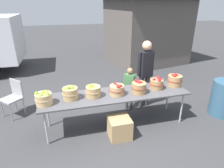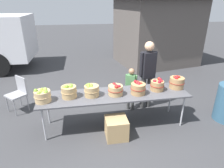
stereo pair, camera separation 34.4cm
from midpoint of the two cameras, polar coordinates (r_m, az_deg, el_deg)
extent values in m
plane|color=#38383A|center=(4.46, 2.94, -11.66)|extent=(40.00, 40.00, 0.00)
cube|color=#4C4C51|center=(4.08, 3.14, -3.17)|extent=(3.10, 0.76, 0.03)
cylinder|color=#B2B2B7|center=(3.97, -16.96, -11.40)|extent=(0.04, 0.04, 0.72)
cylinder|color=#B2B2B7|center=(4.54, 21.99, -7.47)|extent=(0.04, 0.04, 0.72)
cylinder|color=#B2B2B7|center=(4.47, -16.19, -7.07)|extent=(0.04, 0.04, 0.72)
cylinder|color=#B2B2B7|center=(4.98, 18.54, -4.09)|extent=(0.04, 0.04, 0.72)
cylinder|color=tan|center=(3.90, -17.27, -3.48)|extent=(0.30, 0.30, 0.22)
torus|color=tan|center=(3.90, -17.29, -3.34)|extent=(0.32, 0.32, 0.01)
sphere|color=#8CB738|center=(3.83, -17.73, -2.40)|extent=(0.07, 0.07, 0.07)
sphere|color=#7AA833|center=(3.89, -19.11, -1.88)|extent=(0.07, 0.07, 0.07)
sphere|color=#7AA833|center=(3.79, -16.34, -2.38)|extent=(0.08, 0.08, 0.08)
sphere|color=#8CB738|center=(3.91, -17.47, -1.67)|extent=(0.08, 0.08, 0.08)
sphere|color=#9EC647|center=(3.93, -16.64, -1.53)|extent=(0.07, 0.07, 0.07)
sphere|color=#9EC647|center=(3.85, -16.60, -1.73)|extent=(0.07, 0.07, 0.07)
sphere|color=#9EC647|center=(3.78, -18.23, -2.54)|extent=(0.07, 0.07, 0.07)
cylinder|color=tan|center=(3.95, -10.03, -2.33)|extent=(0.30, 0.30, 0.23)
torus|color=tan|center=(3.94, -10.05, -2.18)|extent=(0.32, 0.32, 0.01)
sphere|color=#7AA833|center=(3.86, -10.64, -0.74)|extent=(0.07, 0.07, 0.07)
sphere|color=#9EC647|center=(3.90, -9.80, -0.84)|extent=(0.07, 0.07, 0.07)
sphere|color=#9EC647|center=(3.92, -10.21, -0.71)|extent=(0.07, 0.07, 0.07)
sphere|color=#9EC647|center=(3.89, -11.41, -0.90)|extent=(0.08, 0.08, 0.08)
sphere|color=#7AA833|center=(3.95, -9.41, -0.49)|extent=(0.08, 0.08, 0.08)
sphere|color=#7AA833|center=(3.87, -9.47, -0.83)|extent=(0.08, 0.08, 0.08)
cylinder|color=tan|center=(3.95, -3.48, -2.03)|extent=(0.29, 0.29, 0.22)
torus|color=tan|center=(3.95, -3.49, -1.89)|extent=(0.31, 0.31, 0.01)
sphere|color=#8CB738|center=(3.86, -4.37, -0.86)|extent=(0.07, 0.07, 0.07)
sphere|color=#7AA833|center=(3.93, -4.79, -0.39)|extent=(0.06, 0.06, 0.06)
sphere|color=#8CB738|center=(3.94, -4.85, -0.49)|extent=(0.07, 0.07, 0.07)
sphere|color=#7AA833|center=(3.91, -4.34, -0.32)|extent=(0.07, 0.07, 0.07)
sphere|color=#7AA833|center=(3.91, -3.65, -0.36)|extent=(0.06, 0.06, 0.06)
sphere|color=#7AA833|center=(3.88, -3.56, -0.78)|extent=(0.06, 0.06, 0.06)
sphere|color=#7AA833|center=(3.94, -4.17, -0.29)|extent=(0.07, 0.07, 0.07)
cylinder|color=tan|center=(4.00, 3.51, -1.86)|extent=(0.30, 0.30, 0.20)
torus|color=maroon|center=(4.00, 3.51, -1.73)|extent=(0.32, 0.32, 0.01)
sphere|color=maroon|center=(3.92, 4.60, -0.79)|extent=(0.07, 0.07, 0.07)
sphere|color=maroon|center=(4.04, 3.07, -0.10)|extent=(0.07, 0.07, 0.07)
sphere|color=maroon|center=(3.94, 3.77, -0.62)|extent=(0.07, 0.07, 0.07)
sphere|color=#B22319|center=(3.86, 3.88, -0.96)|extent=(0.08, 0.08, 0.08)
cylinder|color=#A87F51|center=(4.09, 10.05, -1.42)|extent=(0.30, 0.30, 0.23)
torus|color=maroon|center=(4.09, 10.06, -1.27)|extent=(0.32, 0.32, 0.01)
sphere|color=#B22319|center=(4.08, 10.83, -0.03)|extent=(0.07, 0.07, 0.07)
sphere|color=maroon|center=(4.05, 10.29, 0.20)|extent=(0.07, 0.07, 0.07)
sphere|color=maroon|center=(4.10, 9.26, 0.71)|extent=(0.07, 0.07, 0.07)
sphere|color=#B22319|center=(4.08, 9.84, 0.42)|extent=(0.07, 0.07, 0.07)
sphere|color=maroon|center=(4.05, 9.75, 0.06)|extent=(0.07, 0.07, 0.07)
sphere|color=maroon|center=(4.04, 10.25, -0.22)|extent=(0.07, 0.07, 0.07)
cylinder|color=#A87F51|center=(4.35, 15.27, -0.49)|extent=(0.28, 0.28, 0.21)
torus|color=maroon|center=(4.35, 15.29, -0.36)|extent=(0.30, 0.30, 0.01)
sphere|color=maroon|center=(4.28, 14.62, 0.79)|extent=(0.07, 0.07, 0.07)
sphere|color=maroon|center=(4.35, 16.23, 0.85)|extent=(0.06, 0.06, 0.06)
sphere|color=maroon|center=(4.31, 16.04, 0.70)|extent=(0.06, 0.06, 0.06)
sphere|color=maroon|center=(4.38, 16.12, 1.26)|extent=(0.07, 0.07, 0.07)
sphere|color=#B22319|center=(4.39, 15.78, 1.45)|extent=(0.07, 0.07, 0.07)
sphere|color=maroon|center=(4.33, 16.48, 0.70)|extent=(0.07, 0.07, 0.07)
sphere|color=maroon|center=(4.24, 16.01, 0.44)|extent=(0.07, 0.07, 0.07)
cylinder|color=#A87F51|center=(4.59, 20.46, 0.31)|extent=(0.31, 0.31, 0.24)
torus|color=maroon|center=(4.59, 20.48, 0.45)|extent=(0.33, 0.33, 0.01)
sphere|color=maroon|center=(4.48, 20.34, 1.58)|extent=(0.07, 0.07, 0.07)
sphere|color=#B22319|center=(4.48, 20.52, 1.43)|extent=(0.07, 0.07, 0.07)
sphere|color=maroon|center=(4.54, 20.27, 1.52)|extent=(0.07, 0.07, 0.07)
sphere|color=#B22319|center=(4.54, 19.97, 1.89)|extent=(0.07, 0.07, 0.07)
sphere|color=#B22319|center=(4.57, 20.61, 1.93)|extent=(0.07, 0.07, 0.07)
sphere|color=maroon|center=(4.55, 20.60, 1.87)|extent=(0.07, 0.07, 0.07)
sphere|color=#B22319|center=(4.57, 21.00, 1.84)|extent=(0.07, 0.07, 0.07)
cylinder|color=#3F3F3F|center=(5.06, 12.70, -2.30)|extent=(0.12, 0.12, 0.83)
cylinder|color=#3F3F3F|center=(4.97, 11.02, -2.61)|extent=(0.12, 0.12, 0.83)
cube|color=black|center=(4.75, 12.58, 5.44)|extent=(0.35, 0.28, 0.62)
sphere|color=tan|center=(4.64, 13.06, 10.67)|extent=(0.22, 0.22, 0.22)
cylinder|color=black|center=(4.84, 14.43, 6.01)|extent=(0.09, 0.09, 0.55)
cylinder|color=black|center=(4.65, 10.72, 5.64)|extent=(0.09, 0.09, 0.55)
cylinder|color=#3F3F3F|center=(4.91, 8.05, -4.70)|extent=(0.08, 0.08, 0.53)
cylinder|color=#3F3F3F|center=(4.92, 6.78, -4.53)|extent=(0.08, 0.08, 0.53)
cube|color=#4C7F4C|center=(4.72, 7.70, 0.38)|extent=(0.24, 0.22, 0.40)
sphere|color=#936B4C|center=(4.62, 7.89, 3.64)|extent=(0.14, 0.14, 0.14)
cylinder|color=#4C7F4C|center=(4.69, 9.11, 0.45)|extent=(0.06, 0.06, 0.35)
cylinder|color=#4C7F4C|center=(4.73, 6.34, 0.79)|extent=(0.06, 0.06, 0.35)
cube|color=silver|center=(8.62, -27.46, 12.07)|extent=(1.84, 2.13, 1.60)
cube|color=black|center=(8.36, -22.19, 14.91)|extent=(0.07, 1.76, 0.80)
cylinder|color=black|center=(9.71, -25.90, 8.47)|extent=(0.90, 0.30, 0.90)
cube|color=#59514C|center=(8.74, 14.11, 14.39)|extent=(3.40, 2.93, 2.60)
cube|color=white|center=(7.55, 16.20, 14.40)|extent=(1.38, 0.31, 0.90)
cube|color=#99999E|center=(5.18, -24.59, -3.00)|extent=(0.57, 0.57, 0.04)
cube|color=#99999E|center=(5.18, -23.31, -0.13)|extent=(0.30, 0.31, 0.40)
cylinder|color=gray|center=(5.35, -26.66, -5.33)|extent=(0.02, 0.02, 0.42)
cylinder|color=gray|center=(5.08, -24.80, -6.52)|extent=(0.02, 0.02, 0.42)
cylinder|color=gray|center=(5.49, -23.61, -4.06)|extent=(0.02, 0.02, 0.42)
cylinder|color=gray|center=(5.22, -21.64, -5.14)|extent=(0.02, 0.02, 0.42)
cube|color=tan|center=(3.98, 3.82, -12.75)|extent=(0.42, 0.42, 0.42)
camera|label=1|loc=(0.17, -87.71, 0.99)|focal=31.27mm
camera|label=2|loc=(0.17, 92.29, -0.99)|focal=31.27mm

